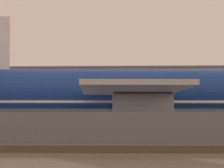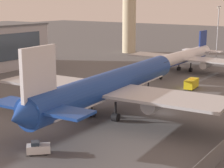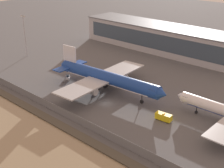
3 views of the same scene
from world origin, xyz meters
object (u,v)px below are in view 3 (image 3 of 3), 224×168
object	(u,v)px
cargo_jet_blue	(106,78)
baggage_tug	(68,78)
ops_van	(164,117)
apron_light_mast_apron_west	(25,34)

from	to	relation	value
cargo_jet_blue	baggage_tug	world-z (taller)	cargo_jet_blue
ops_van	apron_light_mast_apron_west	xyz separation A→B (m)	(-88.57, 8.04, 10.41)
cargo_jet_blue	ops_van	xyz separation A→B (m)	(28.74, -3.64, -4.34)
ops_van	cargo_jet_blue	bearing A→B (deg)	172.77
baggage_tug	cargo_jet_blue	bearing A→B (deg)	5.75
ops_van	apron_light_mast_apron_west	size ratio (longest dim) A/B	0.26
baggage_tug	apron_light_mast_apron_west	world-z (taller)	apron_light_mast_apron_west
baggage_tug	ops_van	xyz separation A→B (m)	(48.85, -1.62, 0.47)
cargo_jet_blue	baggage_tug	xyz separation A→B (m)	(-20.11, -2.02, -4.81)
ops_van	baggage_tug	bearing A→B (deg)	178.10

